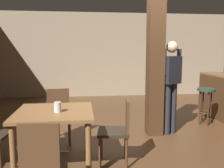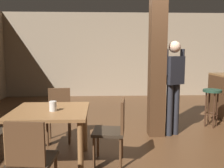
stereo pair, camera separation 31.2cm
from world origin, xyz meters
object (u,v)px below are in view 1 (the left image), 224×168
object	(u,v)px
dining_table	(55,120)
standing_person	(171,81)
chair_south	(43,160)
chair_north	(58,113)
bar_stool_near	(206,97)
chair_east	(119,128)
napkin_cup	(58,107)

from	to	relation	value
dining_table	standing_person	distance (m)	2.31
chair_south	chair_north	world-z (taller)	same
dining_table	bar_stool_near	world-z (taller)	bar_stool_near
chair_east	bar_stool_near	bearing A→B (deg)	37.49
chair_east	bar_stool_near	distance (m)	2.62
bar_stool_near	chair_south	bearing A→B (deg)	-139.79
chair_south	standing_person	xyz separation A→B (m)	(2.01, 2.03, 0.50)
napkin_cup	bar_stool_near	size ratio (longest dim) A/B	0.17
chair_north	bar_stool_near	xyz separation A→B (m)	(2.97, 0.65, 0.08)
dining_table	chair_south	bearing A→B (deg)	-91.09
standing_person	chair_north	bearing A→B (deg)	-174.73
chair_north	bar_stool_near	world-z (taller)	chair_north
chair_south	napkin_cup	world-z (taller)	chair_south
chair_east	bar_stool_near	world-z (taller)	chair_east
standing_person	napkin_cup	bearing A→B (deg)	-148.79
dining_table	chair_north	distance (m)	0.93
chair_north	chair_south	bearing A→B (deg)	-89.36
chair_north	dining_table	bearing A→B (deg)	-87.60
chair_south	chair_north	xyz separation A→B (m)	(-0.02, 1.85, 0.00)
chair_south	chair_east	bearing A→B (deg)	45.86
bar_stool_near	standing_person	bearing A→B (deg)	-153.83
napkin_cup	standing_person	xyz separation A→B (m)	(1.95, 1.18, 0.17)
dining_table	chair_south	size ratio (longest dim) A/B	1.13
chair_north	napkin_cup	distance (m)	1.05
napkin_cup	chair_north	bearing A→B (deg)	95.17
napkin_cup	standing_person	bearing A→B (deg)	31.21
standing_person	bar_stool_near	distance (m)	1.13
dining_table	napkin_cup	bearing A→B (deg)	-55.45
chair_north	chair_east	bearing A→B (deg)	-46.42
napkin_cup	dining_table	bearing A→B (deg)	124.55
chair_north	napkin_cup	bearing A→B (deg)	-84.83
dining_table	chair_east	distance (m)	0.87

